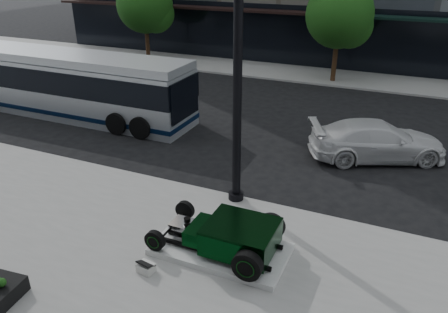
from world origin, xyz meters
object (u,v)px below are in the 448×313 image
at_px(transit_bus, 72,84).
at_px(white_sedan, 377,140).
at_px(lamppost, 238,73).
at_px(hot_rod, 233,236).

height_order(transit_bus, white_sedan, transit_bus).
bearing_deg(lamppost, white_sedan, 55.02).
bearing_deg(lamppost, hot_rod, -69.14).
bearing_deg(hot_rod, lamppost, 110.86).
distance_m(transit_bus, white_sedan, 13.80).
xyz_separation_m(hot_rod, white_sedan, (2.58, 7.72, 0.03)).
height_order(lamppost, white_sedan, lamppost).
relative_size(transit_bus, white_sedan, 2.43).
distance_m(hot_rod, lamppost, 4.39).
distance_m(lamppost, white_sedan, 7.09).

